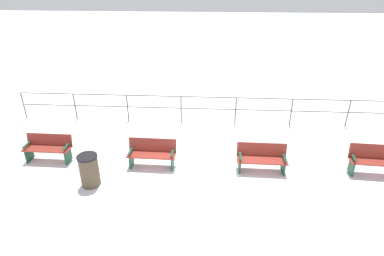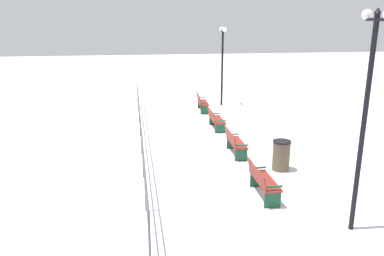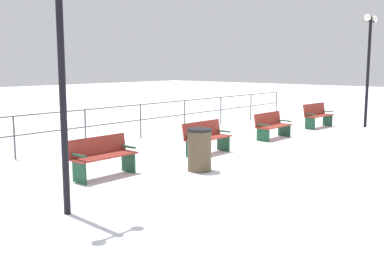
# 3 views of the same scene
# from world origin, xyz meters

# --- Properties ---
(ground_plane) EXTENTS (80.00, 80.00, 0.00)m
(ground_plane) POSITION_xyz_m (0.00, 0.00, 0.00)
(ground_plane) COLOR white
(ground_plane) RESTS_ON ground
(bench_nearest) EXTENTS (0.57, 1.55, 0.89)m
(bench_nearest) POSITION_xyz_m (-0.17, -5.26, 0.48)
(bench_nearest) COLOR maroon
(bench_nearest) RESTS_ON ground
(bench_second) EXTENTS (0.57, 1.56, 0.91)m
(bench_second) POSITION_xyz_m (-0.04, -1.75, 0.47)
(bench_second) COLOR maroon
(bench_second) RESTS_ON ground
(bench_third) EXTENTS (0.59, 1.57, 0.87)m
(bench_third) POSITION_xyz_m (-0.02, 1.75, 0.45)
(bench_third) COLOR maroon
(bench_third) RESTS_ON ground
(bench_fourth) EXTENTS (0.61, 1.63, 0.95)m
(bench_fourth) POSITION_xyz_m (-0.04, 5.26, 0.50)
(bench_fourth) COLOR maroon
(bench_fourth) RESTS_ON ground
(lamppost_near) EXTENTS (0.23, 0.95, 5.02)m
(lamppost_near) POSITION_xyz_m (1.37, -7.22, 3.22)
(lamppost_near) COLOR black
(lamppost_near) RESTS_ON ground
(lamppost_middle) EXTENTS (0.26, 1.00, 4.38)m
(lamppost_middle) POSITION_xyz_m (1.37, 6.61, 3.04)
(lamppost_middle) COLOR black
(lamppost_middle) RESTS_ON ground
(waterfront_railing) EXTENTS (0.05, 15.74, 1.16)m
(waterfront_railing) POSITION_xyz_m (-3.39, 0.00, 0.79)
(waterfront_railing) COLOR #4C5156
(waterfront_railing) RESTS_ON ground
(trash_bin) EXTENTS (0.58, 0.58, 1.00)m
(trash_bin) POSITION_xyz_m (1.09, -3.41, 0.50)
(trash_bin) COLOR brown
(trash_bin) RESTS_ON ground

